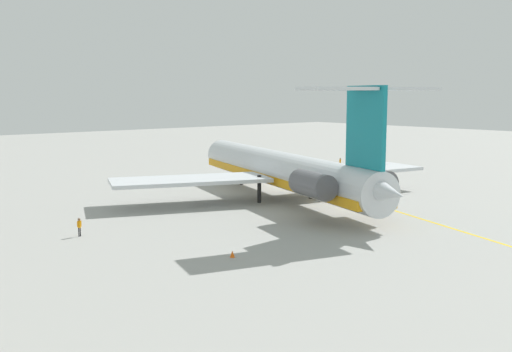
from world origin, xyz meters
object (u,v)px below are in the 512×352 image
object	(u,v)px
ground_crew_near_nose	(340,161)
safety_cone_nose	(232,254)
ground_crew_portside	(79,225)
main_jetliner	(285,170)

from	to	relation	value
ground_crew_near_nose	safety_cone_nose	xyz separation A→B (m)	(-33.82, 50.86, -0.76)
ground_crew_near_nose	ground_crew_portside	world-z (taller)	ground_crew_portside
main_jetliner	safety_cone_nose	distance (m)	26.18
safety_cone_nose	main_jetliner	bearing A→B (deg)	-52.47
main_jetliner	safety_cone_nose	xyz separation A→B (m)	(-15.81, 20.58, -3.46)
main_jetliner	safety_cone_nose	size ratio (longest dim) A/B	83.85
ground_crew_portside	safety_cone_nose	bearing A→B (deg)	-161.05
ground_crew_near_nose	safety_cone_nose	world-z (taller)	ground_crew_near_nose
ground_crew_near_nose	ground_crew_portside	bearing A→B (deg)	23.97
main_jetliner	ground_crew_portside	xyz separation A→B (m)	(-1.29, 26.93, -2.65)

